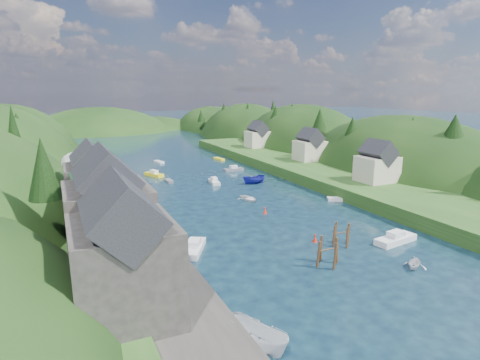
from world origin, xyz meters
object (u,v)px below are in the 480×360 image
channel_buoy_near (315,238)px  piling_cluster_near (328,254)px  piling_cluster_far (341,237)px  channel_buoy_far (265,211)px

channel_buoy_near → piling_cluster_near: bearing=-114.0°
piling_cluster_far → channel_buoy_near: bearing=136.7°
piling_cluster_far → channel_buoy_near: size_ratio=3.15×
piling_cluster_near → piling_cluster_far: piling_cluster_near is taller
piling_cluster_near → channel_buoy_far: size_ratio=3.49×
channel_buoy_near → channel_buoy_far: bearing=90.4°
piling_cluster_near → channel_buoy_near: bearing=66.0°
channel_buoy_near → channel_buoy_far: size_ratio=1.00×
piling_cluster_near → channel_buoy_near: 7.42m
piling_cluster_near → piling_cluster_far: bearing=38.7°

